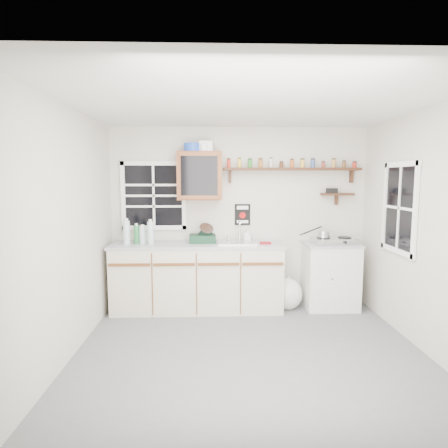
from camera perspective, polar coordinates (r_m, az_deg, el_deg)
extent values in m
cube|color=#59595C|center=(4.12, 3.89, -18.93)|extent=(3.60, 3.20, 0.02)
cube|color=silver|center=(3.78, 4.22, 17.96)|extent=(3.60, 3.20, 0.02)
cube|color=#BAB6A7|center=(3.99, -22.77, -1.32)|extent=(0.02, 3.20, 2.50)
cube|color=#BAB6A7|center=(4.33, 28.65, -1.04)|extent=(0.02, 3.20, 2.50)
cube|color=#BAB6A7|center=(5.34, 2.28, 1.14)|extent=(3.60, 0.02, 2.50)
cube|color=#BAB6A7|center=(2.18, 8.41, -7.29)|extent=(3.60, 0.02, 2.50)
cube|color=beige|center=(5.17, -4.05, -8.19)|extent=(2.27, 0.60, 0.88)
cube|color=#9C9EA4|center=(5.07, -4.10, -3.17)|extent=(2.31, 0.62, 0.04)
cube|color=brown|center=(4.92, -14.24, -6.06)|extent=(0.53, 0.02, 0.03)
cube|color=brown|center=(4.83, -7.61, -6.15)|extent=(0.53, 0.02, 0.03)
cube|color=brown|center=(4.80, -0.82, -6.15)|extent=(0.53, 0.02, 0.03)
cube|color=brown|center=(4.85, 5.94, -6.07)|extent=(0.53, 0.02, 0.03)
cube|color=silver|center=(5.44, 15.83, -7.68)|extent=(0.70, 0.55, 0.88)
cube|color=#9C9EA4|center=(5.35, 15.99, -2.95)|extent=(0.73, 0.57, 0.03)
cube|color=#B9BABE|center=(5.07, 1.95, -2.86)|extent=(0.52, 0.44, 0.03)
cylinder|color=#B9BABE|center=(5.21, 2.39, -1.10)|extent=(0.02, 0.02, 0.28)
cylinder|color=#B9BABE|center=(5.14, 2.45, 0.24)|extent=(0.02, 0.14, 0.02)
cube|color=brown|center=(5.14, -3.73, 7.33)|extent=(0.60, 0.30, 0.65)
cube|color=black|center=(4.98, -3.79, 7.35)|extent=(0.48, 0.02, 0.52)
cylinder|color=#1B43B5|center=(5.16, -4.80, 11.54)|extent=(0.24, 0.24, 0.11)
cube|color=silver|center=(5.16, -2.79, 11.73)|extent=(0.18, 0.15, 0.14)
cylinder|color=silver|center=(5.11, -3.08, 11.55)|extent=(0.12, 0.12, 0.10)
cube|color=black|center=(5.32, 10.29, 8.24)|extent=(1.91, 0.18, 0.04)
cube|color=black|center=(5.25, 0.93, 7.28)|extent=(0.03, 0.10, 0.18)
cube|color=black|center=(5.60, 18.84, 6.89)|extent=(0.03, 0.10, 0.18)
cylinder|color=red|center=(5.21, 0.74, 9.20)|extent=(0.05, 0.05, 0.11)
cylinder|color=black|center=(5.21, 0.74, 9.90)|extent=(0.04, 0.04, 0.02)
cylinder|color=gold|center=(5.22, 2.36, 9.23)|extent=(0.05, 0.05, 0.12)
cylinder|color=black|center=(5.22, 2.36, 9.98)|extent=(0.04, 0.04, 0.02)
cylinder|color=#267226|center=(5.23, 3.97, 9.16)|extent=(0.06, 0.06, 0.11)
cylinder|color=black|center=(5.23, 3.98, 9.84)|extent=(0.05, 0.05, 0.02)
cylinder|color=#99591E|center=(5.25, 5.58, 9.15)|extent=(0.06, 0.06, 0.11)
cylinder|color=black|center=(5.25, 5.58, 9.85)|extent=(0.05, 0.05, 0.02)
cylinder|color=silver|center=(5.27, 7.17, 9.18)|extent=(0.04, 0.04, 0.12)
cylinder|color=black|center=(5.27, 7.18, 9.94)|extent=(0.04, 0.04, 0.02)
cylinder|color=#4C2614|center=(5.29, 8.74, 8.87)|extent=(0.05, 0.05, 0.07)
cylinder|color=black|center=(5.29, 8.75, 9.35)|extent=(0.05, 0.05, 0.02)
cylinder|color=#B24C19|center=(5.32, 10.31, 9.01)|extent=(0.05, 0.05, 0.11)
cylinder|color=black|center=(5.32, 10.32, 9.66)|extent=(0.05, 0.05, 0.02)
cylinder|color=gold|center=(5.35, 11.85, 8.98)|extent=(0.06, 0.06, 0.11)
cylinder|color=black|center=(5.36, 11.87, 9.65)|extent=(0.05, 0.05, 0.02)
cylinder|color=#334C8C|center=(5.39, 13.38, 8.93)|extent=(0.06, 0.06, 0.11)
cylinder|color=black|center=(5.39, 13.40, 9.60)|extent=(0.05, 0.05, 0.02)
cylinder|color=maroon|center=(5.43, 14.88, 8.68)|extent=(0.05, 0.05, 0.07)
cylinder|color=black|center=(5.43, 14.89, 9.15)|extent=(0.04, 0.04, 0.02)
cylinder|color=#BF8C3F|center=(5.47, 16.36, 8.81)|extent=(0.05, 0.05, 0.11)
cylinder|color=black|center=(5.48, 16.39, 9.48)|extent=(0.05, 0.05, 0.02)
cylinder|color=brown|center=(5.52, 17.81, 8.60)|extent=(0.05, 0.05, 0.08)
cylinder|color=black|center=(5.52, 17.83, 9.12)|extent=(0.05, 0.05, 0.02)
cylinder|color=red|center=(5.57, 19.24, 8.47)|extent=(0.06, 0.06, 0.07)
cylinder|color=black|center=(5.57, 19.26, 8.92)|extent=(0.05, 0.05, 0.02)
cube|color=black|center=(5.50, 16.89, 4.36)|extent=(0.45, 0.15, 0.03)
cube|color=black|center=(5.55, 16.73, 3.56)|extent=(0.03, 0.08, 0.14)
cube|color=black|center=(5.48, 16.12, 4.90)|extent=(0.14, 0.10, 0.07)
cube|color=black|center=(5.32, 2.84, 1.44)|extent=(0.22, 0.01, 0.30)
cube|color=white|center=(5.30, 2.85, 2.51)|extent=(0.16, 0.00, 0.05)
cylinder|color=#A50C0C|center=(5.31, 2.85, 1.33)|extent=(0.09, 0.01, 0.09)
cube|color=white|center=(5.32, 2.84, 0.36)|extent=(0.16, 0.00, 0.04)
cube|color=black|center=(5.34, -10.66, 4.26)|extent=(0.85, 0.02, 0.90)
cube|color=white|center=(5.34, -10.66, 4.26)|extent=(0.93, 0.03, 0.98)
cube|color=black|center=(4.77, 25.20, 2.23)|extent=(0.02, 0.70, 1.00)
cube|color=white|center=(4.77, 25.20, 2.23)|extent=(0.03, 0.78, 1.08)
cylinder|color=silver|center=(5.11, -14.63, -1.27)|extent=(0.09, 0.09, 0.32)
cylinder|color=silver|center=(5.09, -14.69, 0.67)|extent=(0.05, 0.05, 0.03)
cylinder|color=#267339|center=(5.15, -13.18, -1.58)|extent=(0.08, 0.08, 0.24)
cylinder|color=silver|center=(5.13, -13.22, -0.07)|extent=(0.04, 0.04, 0.03)
cylinder|color=silver|center=(5.13, -12.31, -1.69)|extent=(0.09, 0.09, 0.23)
cylinder|color=silver|center=(5.11, -12.34, -0.27)|extent=(0.05, 0.05, 0.03)
cylinder|color=silver|center=(5.05, -11.12, -1.35)|extent=(0.08, 0.08, 0.30)
cylinder|color=silver|center=(5.03, -11.17, 0.54)|extent=(0.05, 0.05, 0.03)
cube|color=black|center=(5.13, -3.31, -2.22)|extent=(0.37, 0.28, 0.11)
cylinder|color=#B9BABE|center=(5.11, -2.82, -1.05)|extent=(0.27, 0.28, 0.21)
imported|color=white|center=(5.24, 3.65, -1.64)|extent=(0.10, 0.11, 0.18)
cube|color=maroon|center=(5.05, 6.34, -2.89)|extent=(0.15, 0.13, 0.02)
cube|color=#B9BABE|center=(5.33, 16.41, -2.43)|extent=(0.62, 0.39, 0.07)
cylinder|color=black|center=(5.28, 14.92, -2.01)|extent=(0.18, 0.18, 0.01)
cylinder|color=black|center=(5.37, 17.90, -1.97)|extent=(0.18, 0.18, 0.01)
cylinder|color=#B9BABE|center=(5.28, 14.93, -1.55)|extent=(0.16, 0.16, 0.10)
cylinder|color=black|center=(5.30, 13.09, -1.03)|extent=(0.27, 0.18, 0.16)
ellipsoid|color=silver|center=(5.33, 9.58, -10.48)|extent=(0.42, 0.38, 0.44)
cone|color=silver|center=(5.28, 9.84, -8.39)|extent=(0.12, 0.12, 0.12)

